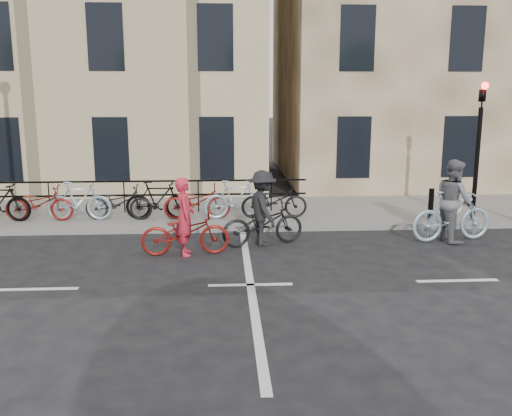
{
  "coord_description": "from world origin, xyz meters",
  "views": [
    {
      "loc": [
        -0.51,
        -10.21,
        3.66
      ],
      "look_at": [
        0.21,
        1.83,
        1.1
      ],
      "focal_mm": 40.0,
      "sensor_mm": 36.0,
      "label": 1
    }
  ],
  "objects": [
    {
      "name": "cyclist_grey",
      "position": [
        5.02,
        2.88,
        0.81
      ],
      "size": [
        2.13,
        1.08,
        1.99
      ],
      "rotation": [
        0.0,
        0.0,
        1.73
      ],
      "color": "#9BBCCB",
      "rests_on": "ground"
    },
    {
      "name": "sidewalk",
      "position": [
        -4.0,
        6.0,
        0.07
      ],
      "size": [
        46.0,
        4.0,
        0.15
      ],
      "primitive_type": "cube",
      "color": "slate",
      "rests_on": "ground"
    },
    {
      "name": "cyclist_dark",
      "position": [
        0.43,
        2.79,
        0.7
      ],
      "size": [
        2.11,
        1.29,
        1.78
      ],
      "rotation": [
        0.0,
        0.0,
        1.86
      ],
      "color": "black",
      "rests_on": "ground"
    },
    {
      "name": "ground",
      "position": [
        0.0,
        0.0,
        0.0
      ],
      "size": [
        120.0,
        120.0,
        0.0
      ],
      "primitive_type": "plane",
      "color": "black",
      "rests_on": "ground"
    },
    {
      "name": "building_east",
      "position": [
        9.0,
        13.0,
        6.15
      ],
      "size": [
        14.0,
        10.0,
        12.0
      ],
      "primitive_type": "cube",
      "color": "#867150",
      "rests_on": "sidewalk"
    },
    {
      "name": "parked_bikes",
      "position": [
        -3.3,
        5.04,
        0.64
      ],
      "size": [
        10.4,
        1.23,
        1.05
      ],
      "color": "black",
      "rests_on": "sidewalk"
    },
    {
      "name": "bollard_east",
      "position": [
        5.0,
        4.25,
        0.6
      ],
      "size": [
        0.14,
        0.14,
        0.9
      ],
      "primitive_type": "cylinder",
      "color": "black",
      "rests_on": "sidewalk"
    },
    {
      "name": "traffic_light",
      "position": [
        6.2,
        4.34,
        2.45
      ],
      "size": [
        0.18,
        0.3,
        3.9
      ],
      "color": "black",
      "rests_on": "sidewalk"
    },
    {
      "name": "cyclist_pink",
      "position": [
        -1.34,
        2.1,
        0.6
      ],
      "size": [
        2.0,
        0.83,
        1.74
      ],
      "rotation": [
        0.0,
        0.0,
        1.65
      ],
      "color": "maroon",
      "rests_on": "ground"
    }
  ]
}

